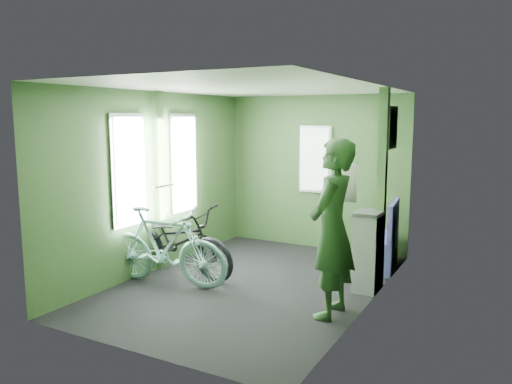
# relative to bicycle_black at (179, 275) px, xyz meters

# --- Properties ---
(room) EXTENTS (4.00, 4.02, 2.31)m
(room) POSITION_rel_bicycle_black_xyz_m (0.96, 0.16, 1.44)
(room) COLOR black
(room) RESTS_ON ground
(bicycle_black) EXTENTS (1.76, 0.89, 0.97)m
(bicycle_black) POSITION_rel_bicycle_black_xyz_m (0.00, 0.00, 0.00)
(bicycle_black) COLOR black
(bicycle_black) RESTS_ON ground
(bicycle_mint) EXTENTS (1.67, 0.79, 1.03)m
(bicycle_mint) POSITION_rel_bicycle_black_xyz_m (0.12, -0.41, 0.00)
(bicycle_mint) COLOR #88C7C0
(bicycle_mint) RESTS_ON ground
(passenger) EXTENTS (0.43, 0.67, 1.77)m
(passenger) POSITION_rel_bicycle_black_xyz_m (2.14, -0.32, 0.89)
(passenger) COLOR #2C4C29
(passenger) RESTS_ON ground
(waste_box) EXTENTS (0.27, 0.38, 0.92)m
(waste_box) POSITION_rel_bicycle_black_xyz_m (2.25, 0.58, 0.46)
(waste_box) COLOR gray
(waste_box) RESTS_ON ground
(bench_seat) EXTENTS (0.58, 0.91, 0.91)m
(bench_seat) POSITION_rel_bicycle_black_xyz_m (2.14, 1.49, 0.27)
(bench_seat) COLOR navy
(bench_seat) RESTS_ON ground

